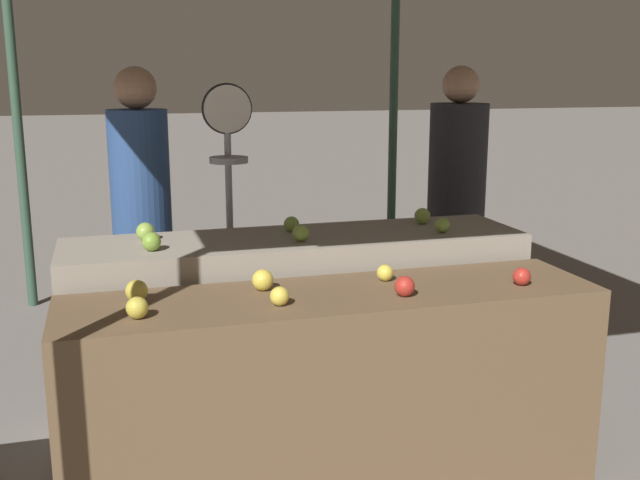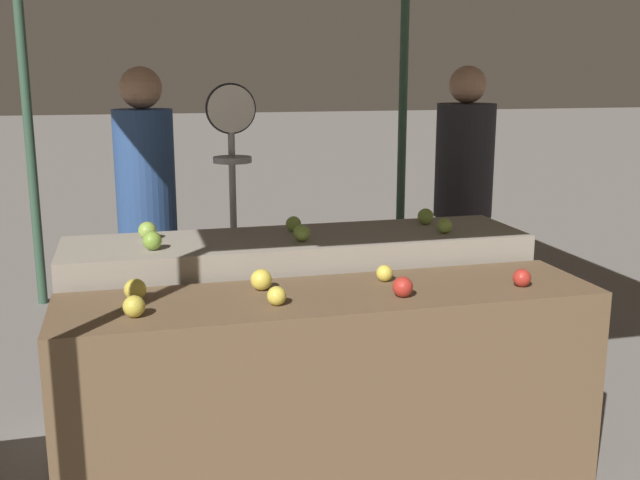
% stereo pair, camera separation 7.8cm
% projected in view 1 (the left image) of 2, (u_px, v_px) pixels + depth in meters
% --- Properties ---
extents(display_counter_front, '(2.16, 0.55, 0.85)m').
position_uv_depth(display_counter_front, '(334.00, 392.00, 3.06)').
color(display_counter_front, brown).
rests_on(display_counter_front, ground_plane).
extents(display_counter_back, '(2.16, 0.55, 0.95)m').
position_uv_depth(display_counter_back, '(298.00, 332.00, 3.61)').
color(display_counter_back, gray).
rests_on(display_counter_back, ground_plane).
extents(apple_front_0, '(0.08, 0.08, 0.08)m').
position_uv_depth(apple_front_0, '(137.00, 308.00, 2.65)').
color(apple_front_0, gold).
rests_on(apple_front_0, display_counter_front).
extents(apple_front_1, '(0.07, 0.07, 0.07)m').
position_uv_depth(apple_front_1, '(280.00, 296.00, 2.80)').
color(apple_front_1, yellow).
rests_on(apple_front_1, display_counter_front).
extents(apple_front_2, '(0.08, 0.08, 0.08)m').
position_uv_depth(apple_front_2, '(405.00, 286.00, 2.92)').
color(apple_front_2, '#B72D23').
rests_on(apple_front_2, display_counter_front).
extents(apple_front_3, '(0.07, 0.07, 0.07)m').
position_uv_depth(apple_front_3, '(522.00, 276.00, 3.07)').
color(apple_front_3, '#B72D23').
rests_on(apple_front_3, display_counter_front).
extents(apple_front_4, '(0.09, 0.09, 0.09)m').
position_uv_depth(apple_front_4, '(137.00, 291.00, 2.85)').
color(apple_front_4, gold).
rests_on(apple_front_4, display_counter_front).
extents(apple_front_5, '(0.09, 0.09, 0.09)m').
position_uv_depth(apple_front_5, '(263.00, 280.00, 3.00)').
color(apple_front_5, yellow).
rests_on(apple_front_5, display_counter_front).
extents(apple_front_6, '(0.07, 0.07, 0.07)m').
position_uv_depth(apple_front_6, '(385.00, 273.00, 3.14)').
color(apple_front_6, yellow).
rests_on(apple_front_6, display_counter_front).
extents(apple_back_0, '(0.08, 0.08, 0.08)m').
position_uv_depth(apple_back_0, '(151.00, 242.00, 3.21)').
color(apple_back_0, '#7AA338').
rests_on(apple_back_0, display_counter_back).
extents(apple_back_1, '(0.08, 0.08, 0.08)m').
position_uv_depth(apple_back_1, '(301.00, 233.00, 3.40)').
color(apple_back_1, '#8EB247').
rests_on(apple_back_1, display_counter_back).
extents(apple_back_2, '(0.07, 0.07, 0.07)m').
position_uv_depth(apple_back_2, '(442.00, 225.00, 3.58)').
color(apple_back_2, '#8EB247').
rests_on(apple_back_2, display_counter_back).
extents(apple_back_3, '(0.08, 0.08, 0.08)m').
position_uv_depth(apple_back_3, '(145.00, 232.00, 3.41)').
color(apple_back_3, '#8EB247').
rests_on(apple_back_3, display_counter_back).
extents(apple_back_4, '(0.08, 0.08, 0.08)m').
position_uv_depth(apple_back_4, '(291.00, 224.00, 3.60)').
color(apple_back_4, '#8EB247').
rests_on(apple_back_4, display_counter_back).
extents(apple_back_5, '(0.08, 0.08, 0.08)m').
position_uv_depth(apple_back_5, '(422.00, 216.00, 3.79)').
color(apple_back_5, '#8EB247').
rests_on(apple_back_5, display_counter_back).
extents(produce_scale, '(0.26, 0.20, 1.65)m').
position_uv_depth(produce_scale, '(229.00, 173.00, 3.89)').
color(produce_scale, '#99999E').
rests_on(produce_scale, ground_plane).
extents(person_vendor_at_scale, '(0.43, 0.43, 1.74)m').
position_uv_depth(person_vendor_at_scale, '(141.00, 199.00, 4.14)').
color(person_vendor_at_scale, '#2D2D38').
rests_on(person_vendor_at_scale, ground_plane).
extents(person_customer_left, '(0.50, 0.50, 1.75)m').
position_uv_depth(person_customer_left, '(457.00, 184.00, 4.75)').
color(person_customer_left, '#2D2D38').
rests_on(person_customer_left, ground_plane).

